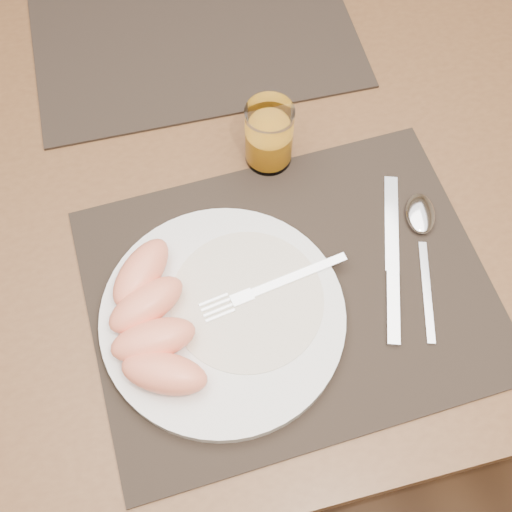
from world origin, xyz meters
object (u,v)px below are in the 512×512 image
(placemat_far, at_px, (191,23))
(plate, at_px, (223,317))
(placemat_near, at_px, (290,292))
(juice_glass, at_px, (269,138))
(knife, at_px, (392,271))
(spoon, at_px, (421,225))
(fork, at_px, (262,290))
(table, at_px, (230,180))

(placemat_far, distance_m, plate, 0.46)
(placemat_near, bearing_deg, plate, -169.64)
(placemat_near, bearing_deg, juice_glass, 82.65)
(placemat_near, bearing_deg, placemat_far, 93.04)
(placemat_far, bearing_deg, knife, -72.05)
(plate, xyz_separation_m, spoon, (0.26, 0.06, -0.00))
(knife, bearing_deg, spoon, 41.87)
(spoon, bearing_deg, placemat_near, -166.43)
(fork, bearing_deg, juice_glass, 73.00)
(placemat_near, height_order, fork, fork)
(plate, distance_m, knife, 0.20)
(knife, bearing_deg, placemat_near, 177.40)
(table, height_order, plate, plate)
(juice_glass, bearing_deg, placemat_far, 100.53)
(placemat_far, xyz_separation_m, spoon, (0.20, -0.40, 0.01))
(plate, height_order, spoon, plate)
(fork, relative_size, spoon, 0.92)
(fork, height_order, spoon, fork)
(plate, relative_size, juice_glass, 3.03)
(spoon, xyz_separation_m, juice_glass, (-0.15, 0.14, 0.03))
(placemat_far, bearing_deg, spoon, -63.63)
(table, relative_size, placemat_near, 3.11)
(table, distance_m, knife, 0.28)
(placemat_near, relative_size, knife, 2.11)
(table, height_order, spoon, spoon)
(fork, bearing_deg, placemat_near, -3.38)
(knife, relative_size, spoon, 1.12)
(table, bearing_deg, spoon, -42.31)
(plate, bearing_deg, placemat_near, 10.36)
(placemat_near, height_order, placemat_far, same)
(placemat_near, bearing_deg, fork, 176.62)
(placemat_near, xyz_separation_m, placemat_far, (-0.02, 0.44, 0.00))
(placemat_near, distance_m, fork, 0.04)
(spoon, bearing_deg, fork, -169.00)
(knife, distance_m, spoon, 0.07)
(table, xyz_separation_m, placemat_far, (-0.00, 0.22, 0.09))
(table, bearing_deg, fork, -92.77)
(placemat_near, height_order, spoon, spoon)
(placemat_near, distance_m, juice_glass, 0.19)
(placemat_near, height_order, knife, knife)
(table, xyz_separation_m, fork, (-0.01, -0.22, 0.11))
(placemat_near, xyz_separation_m, juice_glass, (0.02, 0.19, 0.04))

